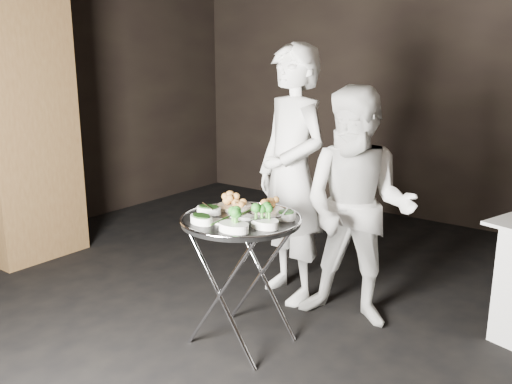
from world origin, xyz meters
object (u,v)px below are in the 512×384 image
Objects in this scene: serving_tray at (241,220)px; tray_stand at (241,275)px; waiter_right at (357,209)px; waiter_left at (292,175)px.

tray_stand is at bearing 0.00° from serving_tray.
waiter_right is (0.43, 0.68, -0.01)m from serving_tray.
waiter_left is 1.17× the size of waiter_right.
serving_tray is 0.46× the size of waiter_right.
tray_stand is at bearing -56.37° from waiter_left.
waiter_left is at bearing 100.38° from tray_stand.
tray_stand is 0.43× the size of waiter_left.
waiter_right is at bearing 15.01° from waiter_left.
waiter_left is (-0.14, 0.77, 0.12)m from serving_tray.
tray_stand is 0.91m from waiter_left.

